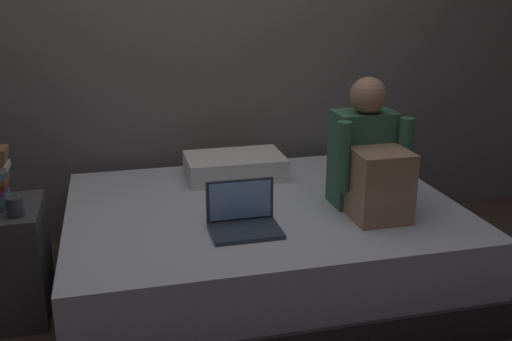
# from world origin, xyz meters

# --- Properties ---
(ground_plane) EXTENTS (8.00, 8.00, 0.00)m
(ground_plane) POSITION_xyz_m (0.00, 0.00, 0.00)
(ground_plane) COLOR #47382D
(wall_back) EXTENTS (5.60, 0.10, 2.70)m
(wall_back) POSITION_xyz_m (0.00, 1.20, 1.35)
(wall_back) COLOR slate
(wall_back) RESTS_ON ground_plane
(bed) EXTENTS (2.00, 1.50, 0.48)m
(bed) POSITION_xyz_m (0.20, 0.30, 0.24)
(bed) COLOR #332D2B
(bed) RESTS_ON ground_plane
(person_sitting) EXTENTS (0.39, 0.44, 0.66)m
(person_sitting) POSITION_xyz_m (0.69, 0.10, 0.73)
(person_sitting) COLOR #38664C
(person_sitting) RESTS_ON bed
(laptop) EXTENTS (0.32, 0.23, 0.22)m
(laptop) POSITION_xyz_m (0.03, 0.01, 0.53)
(laptop) COLOR #333842
(laptop) RESTS_ON bed
(pillow) EXTENTS (0.56, 0.36, 0.13)m
(pillow) POSITION_xyz_m (0.15, 0.75, 0.54)
(pillow) COLOR silver
(pillow) RESTS_ON bed
(mug) EXTENTS (0.08, 0.08, 0.09)m
(mug) POSITION_xyz_m (-0.97, 0.22, 0.61)
(mug) COLOR #3D3D42
(mug) RESTS_ON nightstand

